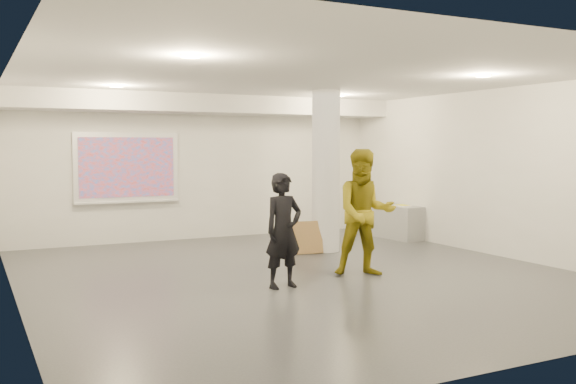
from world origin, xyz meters
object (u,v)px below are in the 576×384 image
woman (283,231)px  projection_screen (127,168)px  credenza (397,222)px  column (326,171)px  man (365,213)px

woman → projection_screen: bearing=92.9°
projection_screen → credenza: (5.32, -1.89, -1.17)m
column → woman: column is taller
projection_screen → credenza: bearing=-19.6°
credenza → woman: (-4.33, -3.22, 0.44)m
column → man: size_ratio=1.56×
credenza → man: 4.20m
projection_screen → man: 5.53m
woman → column: bearing=41.3°
credenza → man: size_ratio=0.63×
credenza → man: man is taller
projection_screen → credenza: 5.77m
man → woman: bearing=-150.8°
column → projection_screen: size_ratio=1.43×
credenza → man: bearing=-137.5°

